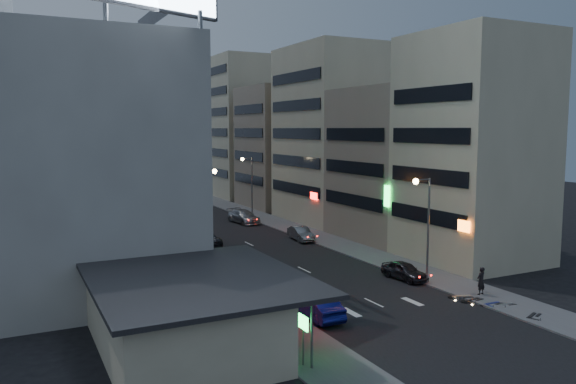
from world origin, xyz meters
TOP-DOWN VIEW (x-y plane):
  - ground at (0.00, 0.00)m, footprint 180.00×180.00m
  - sidewalk_left at (-8.00, 30.00)m, footprint 4.00×120.00m
  - sidewalk_right at (8.00, 30.00)m, footprint 4.00×120.00m
  - food_court at (-13.90, 2.00)m, footprint 11.00×13.00m
  - white_building at (-17.00, 20.00)m, footprint 14.00×24.00m
  - shophouse_near at (15.00, 10.50)m, footprint 10.00×11.00m
  - shophouse_mid at (15.50, 22.00)m, footprint 11.00×12.00m
  - shophouse_far at (15.00, 35.00)m, footprint 10.00×14.00m
  - far_left_a at (-15.50, 45.00)m, footprint 11.00×10.00m
  - far_left_b at (-16.00, 58.00)m, footprint 12.00×10.00m
  - far_right_a at (15.50, 50.00)m, footprint 11.00×12.00m
  - far_right_b at (16.00, 64.00)m, footprint 12.00×12.00m
  - street_lamp_right_near at (5.90, 6.00)m, footprint 1.60×0.44m
  - street_lamp_left at (-5.90, 22.00)m, footprint 1.60×0.44m
  - street_lamp_right_far at (5.90, 40.00)m, footprint 1.60×0.44m
  - parked_car_right_near at (5.60, 7.82)m, footprint 2.05×4.27m
  - parked_car_right_mid at (5.60, 25.17)m, footprint 1.97×4.54m
  - parked_car_left at (-4.61, 26.59)m, footprint 3.12×5.92m
  - parked_car_right_far at (4.35, 38.16)m, footprint 2.95×5.90m
  - road_car_blue at (-5.00, 3.11)m, footprint 1.78×4.79m
  - road_car_silver at (-5.00, 11.79)m, footprint 2.30×5.39m
  - person at (7.64, 1.88)m, footprint 0.80×0.60m
  - scooter_black_a at (7.66, -2.53)m, footprint 1.39×2.06m
  - scooter_silver_a at (8.16, -0.47)m, footprint 0.82×1.79m
  - scooter_blue at (7.46, 0.16)m, footprint 0.62×1.85m
  - scooter_black_b at (6.91, 1.46)m, footprint 0.91×2.05m
  - scooter_silver_b at (6.80, 2.04)m, footprint 1.26×2.10m

SIDE VIEW (x-z plane):
  - ground at x=0.00m, z-range 0.00..0.00m
  - sidewalk_left at x=-8.00m, z-range 0.00..0.12m
  - sidewalk_right at x=8.00m, z-range 0.00..0.12m
  - scooter_silver_a at x=8.16m, z-range 0.12..1.17m
  - scooter_blue at x=7.46m, z-range 0.12..1.25m
  - parked_car_right_near at x=5.60m, z-range 0.00..1.41m
  - scooter_black_a at x=7.66m, z-range 0.12..1.32m
  - scooter_black_b at x=6.91m, z-range 0.12..1.33m
  - parked_car_right_mid at x=5.60m, z-range 0.00..1.45m
  - scooter_silver_b at x=6.80m, z-range 0.12..1.34m
  - road_car_silver at x=-5.00m, z-range 0.00..1.55m
  - road_car_blue at x=-5.00m, z-range 0.00..1.56m
  - parked_car_left at x=-4.61m, z-range 0.00..1.59m
  - parked_car_right_far at x=4.35m, z-range 0.00..1.64m
  - person at x=7.64m, z-range 0.12..2.10m
  - food_court at x=-13.90m, z-range 0.05..3.92m
  - street_lamp_right_near at x=5.90m, z-range 1.35..9.37m
  - street_lamp_left at x=-5.90m, z-range 1.35..9.37m
  - street_lamp_right_far at x=5.90m, z-range 1.35..9.37m
  - far_left_b at x=-16.00m, z-range 0.00..15.00m
  - shophouse_mid at x=15.50m, z-range 0.00..16.00m
  - white_building at x=-17.00m, z-range 0.00..18.00m
  - far_right_a at x=15.50m, z-range 0.00..18.00m
  - shophouse_near at x=15.00m, z-range 0.00..20.00m
  - far_left_a at x=-15.50m, z-range 0.00..20.00m
  - shophouse_far at x=15.00m, z-range 0.00..22.00m
  - far_right_b at x=16.00m, z-range 0.00..24.00m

